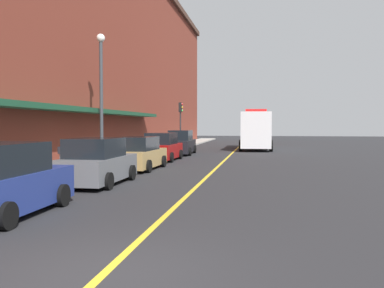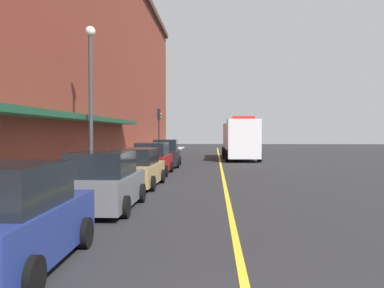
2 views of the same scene
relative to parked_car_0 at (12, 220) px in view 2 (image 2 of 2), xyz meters
The scene contains 13 objects.
ground_plane 21.96m from the parked_car_0, 79.42° to the left, with size 112.00×112.00×0.00m, color #232326.
sidewalk_left 21.70m from the parked_car_0, 95.75° to the left, with size 2.40×70.00×0.15m, color #9E9B93.
lane_center_stripe 21.96m from the parked_car_0, 79.42° to the left, with size 0.16×70.00×0.01m, color gold.
brick_building_left 23.68m from the parked_car_0, 114.11° to the left, with size 12.84×64.00×16.32m.
parked_car_0 is the anchor object (origin of this frame).
parked_car_1 5.71m from the parked_car_0, 89.04° to the left, with size 2.12×4.30×1.81m.
parked_car_2 11.13m from the parked_car_0, 89.27° to the left, with size 2.11×4.51×1.71m.
parked_car_3 16.55m from the parked_car_0, 89.89° to the left, with size 2.08×4.32×1.81m.
parked_car_4 22.25m from the parked_car_0, 89.60° to the left, with size 2.12×4.90×1.90m.
box_truck 30.55m from the parked_car_0, 78.99° to the left, with size 3.09×9.04×3.69m.
parking_meter_1 5.65m from the parked_car_0, 103.52° to the left, with size 0.14×0.18×1.33m.
street_lamp_left 11.88m from the parked_car_0, 99.75° to the left, with size 0.44×0.44×6.94m.
traffic_light_near 29.23m from the parked_car_0, 92.48° to the left, with size 0.38×0.36×4.30m.
Camera 2 is at (-0.49, -3.69, 2.42)m, focal length 39.16 mm.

